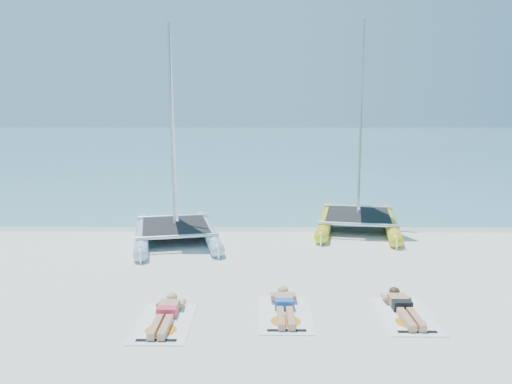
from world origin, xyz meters
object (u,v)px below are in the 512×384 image
Objects in this scene: catamaran_yellow at (360,159)px; sunbather_c at (403,306)px; sunbather_a at (166,313)px; towel_b at (285,314)px; towel_a at (165,323)px; towel_c at (405,315)px; catamaran_blue at (174,173)px; sunbather_b at (284,305)px.

catamaran_yellow is 8.06m from sunbather_c.
towel_b is (2.24, 0.22, -0.11)m from sunbather_a.
sunbather_c is at bearing 7.10° from towel_a.
catamaran_yellow is 3.94× the size of towel_b.
towel_c is (2.30, -0.04, 0.00)m from towel_b.
catamaran_blue reaches higher than towel_b.
towel_a is (-5.15, -8.30, -2.29)m from catamaran_yellow.
sunbather_a reaches higher than towel_b.
sunbather_a is 0.93× the size of towel_b.
towel_c is at bearing -83.78° from catamaran_yellow.
catamaran_blue is 3.71× the size of towel_a.
towel_b is at bearing -176.16° from sunbather_c.
sunbather_b is 0.93× the size of towel_c.
towel_a is 1.00× the size of towel_c.
sunbather_a is 1.00× the size of sunbather_b.
sunbather_a reaches higher than towel_a.
towel_c is at bearing 2.29° from sunbather_a.
catamaran_blue reaches higher than sunbather_a.
towel_b is 2.31m from sunbather_c.
sunbather_b is at bearing 174.31° from towel_c.
catamaran_yellow is at bearing 58.16° from towel_a.
towel_c is 0.22m from sunbather_c.
sunbather_a is 4.55m from towel_c.
sunbather_c is (0.00, 0.19, 0.11)m from towel_c.
sunbather_a is at bearing 90.00° from towel_a.
sunbather_b is (2.24, 0.41, 0.00)m from sunbather_a.
catamaran_blue is 6.68m from towel_a.
sunbather_b is at bearing 90.00° from towel_b.
catamaran_yellow is at bearing 69.26° from sunbather_b.
catamaran_yellow reaches higher than towel_a.
towel_b is (3.11, -5.89, -2.04)m from catamaran_blue.
sunbather_b is at bearing -100.11° from catamaran_yellow.
sunbather_c is (4.54, 0.57, 0.11)m from towel_a.
sunbather_c is at bearing 90.00° from towel_c.
towel_b is 1.07× the size of sunbather_b.
catamaran_blue reaches higher than towel_c.
catamaran_yellow is 8.51m from sunbather_b.
towel_c is at bearing -60.10° from catamaran_blue.
catamaran_blue is 6.35m from catamaran_yellow.
towel_b is 1.00× the size of towel_c.
sunbather_b is 2.32m from towel_c.
catamaran_blue is at bearing 117.80° from towel_b.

